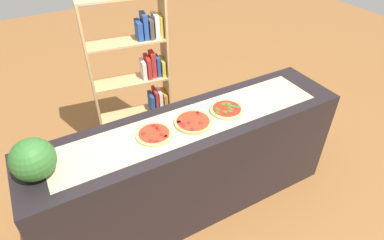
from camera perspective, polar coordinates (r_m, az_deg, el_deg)
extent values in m
plane|color=brown|center=(3.06, 0.00, -14.37)|extent=(12.00, 12.00, 0.00)
cube|color=black|center=(2.71, 0.00, -8.23)|extent=(2.50, 0.60, 0.94)
cube|color=tan|center=(2.40, 0.00, -0.36)|extent=(2.10, 0.41, 0.00)
cylinder|color=tan|center=(2.29, -6.70, -2.53)|extent=(0.27, 0.27, 0.01)
cylinder|color=red|center=(2.28, -6.71, -2.37)|extent=(0.22, 0.22, 0.00)
cylinder|color=maroon|center=(2.31, -6.02, -1.65)|extent=(0.03, 0.03, 0.00)
cylinder|color=maroon|center=(2.26, -5.46, -2.56)|extent=(0.03, 0.03, 0.00)
cylinder|color=maroon|center=(2.34, -6.40, -1.09)|extent=(0.03, 0.03, 0.00)
cylinder|color=maroon|center=(2.32, -6.36, -1.43)|extent=(0.03, 0.03, 0.00)
cylinder|color=maroon|center=(2.35, -6.98, -0.97)|extent=(0.03, 0.03, 0.00)
cylinder|color=maroon|center=(2.22, -6.37, -3.64)|extent=(0.03, 0.03, 0.00)
cylinder|color=maroon|center=(2.22, -7.36, -3.60)|extent=(0.03, 0.03, 0.00)
cylinder|color=maroon|center=(2.29, -8.66, -2.37)|extent=(0.03, 0.03, 0.00)
cylinder|color=maroon|center=(2.25, -4.86, -2.80)|extent=(0.03, 0.03, 0.00)
cylinder|color=maroon|center=(2.24, -4.56, -2.96)|extent=(0.03, 0.03, 0.00)
cylinder|color=tan|center=(2.38, 0.20, -0.36)|extent=(0.28, 0.28, 0.02)
cylinder|color=red|center=(2.37, 0.20, -0.13)|extent=(0.24, 0.24, 0.00)
cylinder|color=maroon|center=(2.32, -1.53, -1.01)|extent=(0.03, 0.03, 0.00)
cylinder|color=maroon|center=(2.35, -0.59, -0.38)|extent=(0.03, 0.03, 0.00)
cylinder|color=maroon|center=(2.35, 1.55, -0.45)|extent=(0.03, 0.03, 0.00)
cylinder|color=maroon|center=(2.45, 0.99, 1.40)|extent=(0.03, 0.03, 0.00)
cylinder|color=maroon|center=(2.29, 0.01, -1.64)|extent=(0.03, 0.03, 0.00)
cylinder|color=maroon|center=(2.34, -1.66, -0.61)|extent=(0.03, 0.03, 0.00)
cylinder|color=maroon|center=(2.36, -2.39, -0.27)|extent=(0.03, 0.03, 0.00)
cylinder|color=maroon|center=(2.44, 1.08, 1.11)|extent=(0.03, 0.03, 0.00)
cylinder|color=maroon|center=(2.35, -2.27, -0.40)|extent=(0.03, 0.03, 0.00)
cylinder|color=#DBB26B|center=(2.52, 6.17, 1.85)|extent=(0.27, 0.27, 0.02)
cylinder|color=#AD2314|center=(2.52, 6.19, 2.06)|extent=(0.22, 0.22, 0.00)
ellipsoid|color=#286B23|center=(2.47, 5.88, 1.45)|extent=(0.04, 0.04, 0.00)
ellipsoid|color=#286B23|center=(2.55, 6.66, 2.60)|extent=(0.05, 0.05, 0.00)
ellipsoid|color=#286B23|center=(2.56, 5.59, 2.86)|extent=(0.04, 0.03, 0.00)
ellipsoid|color=#286B23|center=(2.54, 7.36, 2.42)|extent=(0.03, 0.03, 0.00)
ellipsoid|color=#286B23|center=(2.46, 4.45, 1.31)|extent=(0.05, 0.04, 0.00)
ellipsoid|color=#286B23|center=(2.54, 8.23, 2.32)|extent=(0.05, 0.04, 0.00)
ellipsoid|color=#286B23|center=(2.48, 6.74, 1.56)|extent=(0.05, 0.05, 0.00)
ellipsoid|color=#286B23|center=(2.57, 6.40, 2.96)|extent=(0.05, 0.05, 0.00)
ellipsoid|color=#286B23|center=(2.49, 4.51, 1.91)|extent=(0.03, 0.05, 0.00)
ellipsoid|color=#286B23|center=(2.51, 6.80, 2.00)|extent=(0.04, 0.05, 0.00)
ellipsoid|color=#286B23|center=(2.56, 6.61, 2.78)|extent=(0.03, 0.03, 0.00)
sphere|color=#2D6628|center=(2.13, -26.36, -6.29)|extent=(0.27, 0.27, 0.27)
cube|color=tan|center=(3.29, -4.64, 8.19)|extent=(0.05, 0.23, 1.62)
cube|color=tan|center=(3.19, -17.11, 5.56)|extent=(0.05, 0.23, 1.62)
cube|color=tan|center=(3.68, -9.38, -3.84)|extent=(0.72, 0.32, 0.02)
cube|color=orange|center=(3.65, -4.62, -1.08)|extent=(0.05, 0.18, 0.25)
cube|color=gold|center=(3.65, -5.24, -1.42)|extent=(0.05, 0.20, 0.22)
cube|color=#753384|center=(3.64, -5.80, -1.57)|extent=(0.05, 0.15, 0.21)
cube|color=#234799|center=(3.65, -6.43, -1.97)|extent=(0.04, 0.13, 0.17)
cube|color=#47423D|center=(3.62, -7.02, -1.74)|extent=(0.06, 0.19, 0.23)
cube|color=tan|center=(3.43, -10.04, 1.18)|extent=(0.72, 0.32, 0.02)
cube|color=orange|center=(3.43, -4.99, 3.74)|extent=(0.06, 0.19, 0.19)
cube|color=silver|center=(3.42, -5.76, 3.73)|extent=(0.06, 0.15, 0.21)
cube|color=#B22823|center=(3.40, -6.51, 3.74)|extent=(0.05, 0.18, 0.23)
cube|color=#234799|center=(3.40, -7.21, 3.25)|extent=(0.06, 0.17, 0.19)
cube|color=tan|center=(3.22, -10.80, 6.94)|extent=(0.72, 0.32, 0.02)
cube|color=gold|center=(3.23, -5.37, 9.48)|extent=(0.06, 0.18, 0.16)
cube|color=#234799|center=(3.22, -6.16, 9.60)|extent=(0.05, 0.13, 0.20)
cube|color=#B22823|center=(3.19, -7.01, 9.84)|extent=(0.06, 0.14, 0.25)
cube|color=#B22823|center=(3.19, -7.86, 9.38)|extent=(0.06, 0.18, 0.21)
cube|color=silver|center=(3.19, -8.64, 8.93)|extent=(0.06, 0.16, 0.18)
cube|color=tan|center=(3.04, -11.68, 13.44)|extent=(0.72, 0.32, 0.02)
cube|color=gold|center=(3.06, -5.74, 16.37)|extent=(0.05, 0.15, 0.20)
cube|color=silver|center=(3.05, -6.49, 16.38)|extent=(0.06, 0.16, 0.21)
cube|color=#47423D|center=(3.05, -7.46, 15.92)|extent=(0.06, 0.17, 0.18)
cube|color=#234799|center=(3.03, -8.47, 16.20)|extent=(0.06, 0.16, 0.23)
cube|color=#234799|center=(3.03, -9.42, 15.48)|extent=(0.06, 0.16, 0.17)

